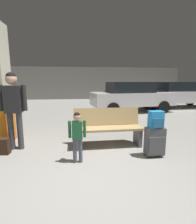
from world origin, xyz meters
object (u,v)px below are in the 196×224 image
(parked_car_side, at_px, (179,94))
(suitcase, at_px, (155,141))
(parked_car_near, at_px, (131,96))
(bench, at_px, (108,127))
(backpack_dark_floor, at_px, (3,146))
(child, at_px, (77,132))
(adult, at_px, (13,103))
(backpack_bright, at_px, (156,120))

(parked_car_side, bearing_deg, suitcase, -124.69)
(suitcase, distance_m, parked_car_near, 5.44)
(bench, distance_m, backpack_dark_floor, 2.32)
(bench, xyz_separation_m, parked_car_near, (1.99, 4.58, 0.36))
(child, relative_size, parked_car_near, 0.23)
(bench, xyz_separation_m, parked_car_side, (5.23, 5.61, 0.36))
(suitcase, bearing_deg, child, -176.68)
(bench, bearing_deg, parked_car_near, 66.54)
(parked_car_near, bearing_deg, adult, -131.74)
(adult, bearing_deg, backpack_bright, -13.77)
(backpack_dark_floor, relative_size, parked_car_side, 0.08)
(adult, bearing_deg, bench, -0.03)
(parked_car_side, bearing_deg, bench, -132.95)
(suitcase, bearing_deg, parked_car_near, 77.82)
(backpack_bright, xyz_separation_m, parked_car_side, (4.38, 6.33, 0.03))
(bench, bearing_deg, backpack_dark_floor, -173.70)
(child, bearing_deg, backpack_dark_floor, 160.59)
(bench, height_order, parked_car_side, parked_car_side)
(adult, xyz_separation_m, parked_car_side, (7.32, 5.61, -0.25))
(backpack_bright, height_order, parked_car_side, parked_car_side)
(backpack_bright, relative_size, parked_car_near, 0.08)
(bench, height_order, parked_car_near, parked_car_near)
(suitcase, distance_m, adult, 3.11)
(bench, bearing_deg, adult, 179.97)
(child, distance_m, adult, 1.67)
(suitcase, relative_size, parked_car_side, 0.15)
(suitcase, xyz_separation_m, backpack_bright, (0.00, -0.00, 0.45))
(backpack_bright, bearing_deg, parked_car_near, 77.82)
(suitcase, height_order, child, child)
(suitcase, height_order, backpack_bright, backpack_bright)
(child, distance_m, backpack_dark_floor, 1.73)
(backpack_dark_floor, relative_size, parked_car_near, 0.08)
(suitcase, height_order, parked_car_side, parked_car_side)
(adult, relative_size, parked_car_near, 0.40)
(child, xyz_separation_m, backpack_dark_floor, (-1.58, 0.56, -0.43))
(backpack_bright, xyz_separation_m, parked_car_near, (1.14, 5.30, 0.03))
(child, bearing_deg, parked_car_near, 63.40)
(bench, height_order, backpack_dark_floor, bench)
(backpack_bright, relative_size, parked_car_side, 0.08)
(adult, bearing_deg, parked_car_near, 48.26)
(parked_car_near, bearing_deg, backpack_bright, -102.18)
(backpack_bright, distance_m, adult, 3.04)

